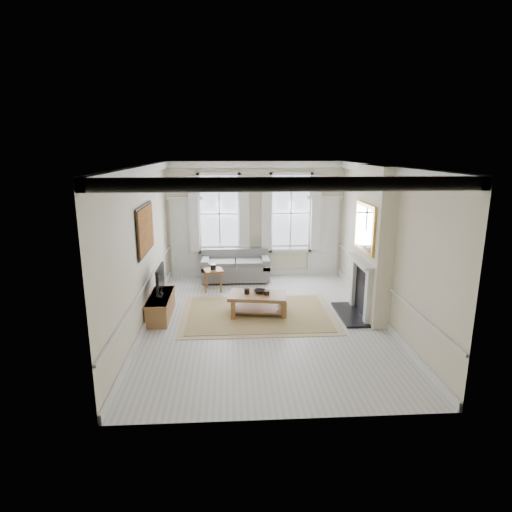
{
  "coord_description": "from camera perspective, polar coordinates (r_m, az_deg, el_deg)",
  "views": [
    {
      "loc": [
        -0.73,
        -8.89,
        3.73
      ],
      "look_at": [
        -0.13,
        0.97,
        1.25
      ],
      "focal_mm": 30.0,
      "sensor_mm": 36.0,
      "label": 1
    }
  ],
  "objects": [
    {
      "name": "right_wall",
      "position": [
        9.71,
        16.69,
        1.42
      ],
      "size": [
        0.0,
        7.2,
        7.2
      ],
      "primitive_type": "plane",
      "rotation": [
        1.57,
        0.0,
        -1.57
      ],
      "color": "beige",
      "rests_on": "floor"
    },
    {
      "name": "tv_stand",
      "position": [
        10.01,
        -12.58,
        -6.57
      ],
      "size": [
        0.46,
        1.43,
        0.51
      ],
      "primitive_type": "cube",
      "color": "olive",
      "rests_on": "floor"
    },
    {
      "name": "coffee_table",
      "position": [
        9.87,
        0.24,
        -5.56
      ],
      "size": [
        1.41,
        0.95,
        0.49
      ],
      "rotation": [
        0.0,
        0.0,
        -0.15
      ],
      "color": "olive",
      "rests_on": "rug"
    },
    {
      "name": "tv",
      "position": [
        9.8,
        -12.65,
        -3.0
      ],
      "size": [
        0.08,
        0.9,
        0.68
      ],
      "color": "black",
      "rests_on": "tv_stand"
    },
    {
      "name": "window_right",
      "position": [
        12.7,
        4.65,
        5.75
      ],
      "size": [
        1.26,
        0.2,
        2.2
      ],
      "primitive_type": null,
      "color": "#B2BCC6",
      "rests_on": "back_wall"
    },
    {
      "name": "fireplace",
      "position": [
        10.01,
        13.75,
        -3.76
      ],
      "size": [
        0.21,
        1.45,
        1.33
      ],
      "color": "silver",
      "rests_on": "floor"
    },
    {
      "name": "bowl",
      "position": [
        9.93,
        0.5,
        -4.73
      ],
      "size": [
        0.37,
        0.37,
        0.07
      ],
      "primitive_type": "imported",
      "rotation": [
        0.0,
        0.0,
        -0.39
      ],
      "color": "black",
      "rests_on": "coffee_table"
    },
    {
      "name": "door_left",
      "position": [
        12.78,
        -9.33,
        2.25
      ],
      "size": [
        0.9,
        0.08,
        2.3
      ],
      "primitive_type": "cube",
      "color": "silver",
      "rests_on": "floor"
    },
    {
      "name": "hearth",
      "position": [
        10.19,
        12.44,
        -7.59
      ],
      "size": [
        0.55,
        1.5,
        0.05
      ],
      "primitive_type": "cube",
      "color": "black",
      "rests_on": "floor"
    },
    {
      "name": "ceramic_pot_b",
      "position": [
        9.8,
        1.43,
        -4.92
      ],
      "size": [
        0.14,
        0.14,
        0.1
      ],
      "primitive_type": "cylinder",
      "color": "black",
      "rests_on": "coffee_table"
    },
    {
      "name": "back_wall",
      "position": [
        12.67,
        -0.12,
        4.87
      ],
      "size": [
        5.2,
        0.0,
        5.2
      ],
      "primitive_type": "plane",
      "rotation": [
        1.57,
        0.0,
        0.0
      ],
      "color": "beige",
      "rests_on": "floor"
    },
    {
      "name": "mirror",
      "position": [
        9.7,
        14.26,
        3.68
      ],
      "size": [
        0.06,
        1.26,
        1.06
      ],
      "primitive_type": "cube",
      "color": "gold",
      "rests_on": "chimney_breast"
    },
    {
      "name": "side_table",
      "position": [
        11.57,
        -5.7,
        -2.32
      ],
      "size": [
        0.57,
        0.57,
        0.59
      ],
      "rotation": [
        0.0,
        0.0,
        0.22
      ],
      "color": "olive",
      "rests_on": "floor"
    },
    {
      "name": "door_right",
      "position": [
        13.01,
        8.95,
        2.48
      ],
      "size": [
        0.9,
        0.08,
        2.3
      ],
      "primitive_type": "cube",
      "color": "silver",
      "rests_on": "floor"
    },
    {
      "name": "left_wall",
      "position": [
        9.31,
        -14.98,
        1.01
      ],
      "size": [
        0.0,
        7.2,
        7.2
      ],
      "primitive_type": "plane",
      "rotation": [
        1.57,
        0.0,
        1.57
      ],
      "color": "beige",
      "rests_on": "floor"
    },
    {
      "name": "window_left",
      "position": [
        12.58,
        -4.91,
        5.67
      ],
      "size": [
        1.26,
        0.2,
        2.2
      ],
      "primitive_type": null,
      "color": "#B2BCC6",
      "rests_on": "back_wall"
    },
    {
      "name": "rug",
      "position": [
        10.01,
        0.24,
        -7.71
      ],
      "size": [
        3.5,
        2.6,
        0.02
      ],
      "primitive_type": "cube",
      "color": "#9C7F50",
      "rests_on": "floor"
    },
    {
      "name": "ceiling",
      "position": [
        8.92,
        1.25,
        11.97
      ],
      "size": [
        7.2,
        7.2,
        0.0
      ],
      "primitive_type": "plane",
      "rotation": [
        3.14,
        0.0,
        0.0
      ],
      "color": "white",
      "rests_on": "back_wall"
    },
    {
      "name": "chimney_breast",
      "position": [
        9.83,
        15.34,
        1.67
      ],
      "size": [
        0.35,
        1.7,
        3.38
      ],
      "primitive_type": "cube",
      "color": "beige",
      "rests_on": "floor"
    },
    {
      "name": "painting",
      "position": [
        9.52,
        -14.52,
        3.47
      ],
      "size": [
        0.05,
        1.66,
        1.06
      ],
      "primitive_type": "cube",
      "color": "#A0651B",
      "rests_on": "left_wall"
    },
    {
      "name": "ceramic_pot_a",
      "position": [
        9.86,
        -1.23,
        -4.7
      ],
      "size": [
        0.12,
        0.12,
        0.12
      ],
      "primitive_type": "cylinder",
      "color": "black",
      "rests_on": "coffee_table"
    },
    {
      "name": "floor",
      "position": [
        9.67,
        1.14,
        -8.61
      ],
      "size": [
        7.2,
        7.2,
        0.0
      ],
      "primitive_type": "plane",
      "color": "#B7B5AD",
      "rests_on": "ground"
    },
    {
      "name": "sofa",
      "position": [
        12.46,
        -2.74,
        -1.6
      ],
      "size": [
        1.93,
        0.94,
        0.88
      ],
      "color": "slate",
      "rests_on": "floor"
    }
  ]
}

